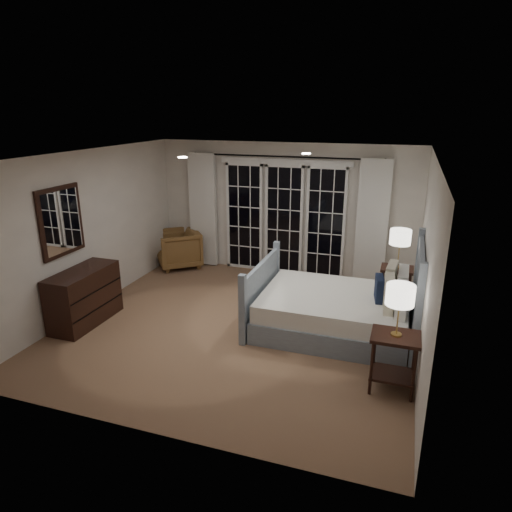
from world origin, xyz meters
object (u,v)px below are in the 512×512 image
(armchair, at_px, (178,249))
(dresser, at_px, (84,297))
(nightstand_left, at_px, (394,354))
(lamp_left, at_px, (400,296))
(nightstand_right, at_px, (396,281))
(bed, at_px, (338,310))
(lamp_right, at_px, (400,237))

(armchair, xyz_separation_m, dresser, (-0.13, -2.73, 0.04))
(nightstand_left, relative_size, dresser, 0.59)
(lamp_left, relative_size, dresser, 0.51)
(nightstand_right, distance_m, armchair, 4.30)
(bed, relative_size, lamp_left, 3.79)
(lamp_left, xyz_separation_m, armchair, (-4.33, 3.07, -0.80))
(nightstand_right, xyz_separation_m, dresser, (-4.39, -2.12, -0.02))
(bed, xyz_separation_m, nightstand_left, (0.82, -1.26, 0.13))
(lamp_right, distance_m, armchair, 4.37)
(lamp_left, relative_size, armchair, 0.72)
(lamp_right, bearing_deg, lamp_left, -88.28)
(nightstand_left, height_order, lamp_left, lamp_left)
(nightstand_right, relative_size, dresser, 0.56)
(nightstand_left, distance_m, nightstand_right, 2.46)
(nightstand_right, relative_size, lamp_left, 1.10)
(bed, distance_m, dresser, 3.76)
(bed, height_order, nightstand_right, bed)
(nightstand_right, height_order, dresser, dresser)
(lamp_left, bearing_deg, nightstand_right, 91.72)
(bed, xyz_separation_m, lamp_left, (0.82, -1.26, 0.84))
(nightstand_left, relative_size, nightstand_right, 1.06)
(nightstand_left, bearing_deg, armchair, 144.71)
(armchair, bearing_deg, bed, 23.57)
(nightstand_right, distance_m, lamp_left, 2.57)
(bed, relative_size, armchair, 2.73)
(lamp_left, height_order, lamp_right, lamp_left)
(nightstand_left, xyz_separation_m, nightstand_right, (-0.07, 2.46, -0.03))
(nightstand_left, xyz_separation_m, armchair, (-4.33, 3.07, -0.08))
(nightstand_right, bearing_deg, lamp_right, 0.00)
(dresser, bearing_deg, armchair, 87.28)
(nightstand_left, distance_m, dresser, 4.47)
(nightstand_left, height_order, armchair, armchair)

